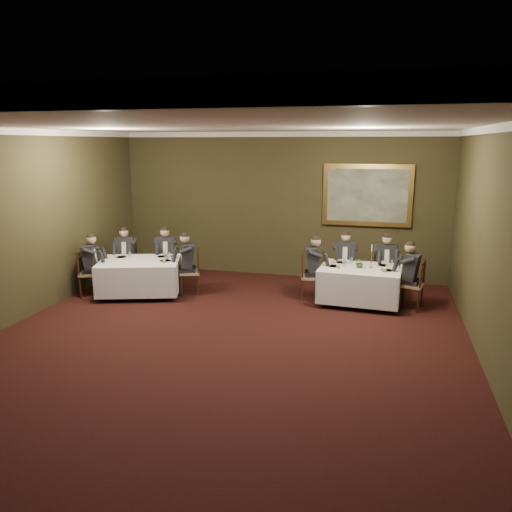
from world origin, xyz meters
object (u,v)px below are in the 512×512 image
at_px(chair_main_backleft, 344,278).
at_px(diner_main_endleft, 311,275).
at_px(diner_sec_endright, 190,271).
at_px(painting, 367,195).
at_px(table_main, 360,282).
at_px(chair_sec_endright, 190,281).
at_px(diner_main_endright, 412,284).
at_px(diner_sec_endleft, 90,272).
at_px(centerpiece, 360,262).
at_px(diner_main_backright, 385,272).
at_px(chair_main_backright, 384,281).
at_px(chair_main_endright, 411,295).
at_px(candlestick, 371,259).
at_px(chair_main_endleft, 310,286).
at_px(chair_sec_endleft, 90,283).
at_px(table_second, 140,274).
at_px(chair_sec_backright, 167,271).
at_px(diner_sec_backleft, 127,263).
at_px(diner_sec_backright, 166,262).
at_px(diner_main_backleft, 345,268).
at_px(chair_sec_backleft, 127,272).

relative_size(chair_main_backleft, diner_main_endleft, 0.74).
xyz_separation_m(diner_sec_endright, painting, (3.64, 2.01, 1.54)).
relative_size(table_main, chair_main_backleft, 1.70).
bearing_deg(chair_sec_endright, diner_main_endright, -109.91).
bearing_deg(diner_sec_endleft, centerpiece, 77.19).
height_order(diner_main_backright, chair_sec_endright, diner_main_backright).
relative_size(chair_main_backright, centerpiece, 4.11).
bearing_deg(chair_main_endright, candlestick, 97.08).
distance_m(diner_sec_endleft, painting, 6.46).
xyz_separation_m(table_main, candlestick, (0.20, 0.04, 0.50)).
bearing_deg(table_main, diner_main_endleft, 176.36).
xyz_separation_m(table_main, diner_sec_endleft, (-5.68, -0.88, 0.06)).
bearing_deg(chair_main_endleft, chair_sec_endleft, -88.39).
xyz_separation_m(chair_main_backright, painting, (-0.48, 0.97, 1.77)).
relative_size(diner_main_backright, chair_sec_endright, 1.35).
height_order(table_second, chair_sec_endleft, chair_sec_endleft).
distance_m(chair_sec_backright, centerpiece, 4.54).
bearing_deg(chair_main_backright, chair_sec_backright, -5.34).
distance_m(diner_main_backright, chair_main_endleft, 1.69).
distance_m(chair_main_backleft, diner_sec_backleft, 5.04).
distance_m(diner_sec_backleft, diner_sec_endleft, 1.06).
distance_m(chair_main_backright, diner_sec_backright, 4.99).
bearing_deg(painting, diner_sec_backright, -163.03).
xyz_separation_m(chair_sec_endright, painting, (3.63, 2.01, 1.77)).
bearing_deg(diner_main_backleft, candlestick, 122.67).
relative_size(diner_main_backleft, chair_sec_backright, 1.35).
distance_m(diner_main_backleft, diner_sec_endright, 3.43).
relative_size(chair_main_backleft, chair_main_endright, 1.00).
distance_m(chair_sec_endright, diner_sec_endright, 0.23).
relative_size(diner_main_backleft, chair_main_endleft, 1.35).
xyz_separation_m(diner_main_endleft, chair_sec_backright, (-3.48, 0.35, -0.23)).
xyz_separation_m(chair_sec_backleft, painting, (5.36, 1.63, 1.77)).
height_order(chair_main_backright, centerpiece, centerpiece).
xyz_separation_m(diner_main_endright, diner_sec_endleft, (-6.70, -0.82, 0.00)).
bearing_deg(diner_main_endleft, diner_main_endright, 76.49).
relative_size(diner_main_endleft, diner_sec_backright, 1.00).
relative_size(chair_sec_backleft, candlestick, 2.00).
bearing_deg(chair_main_backleft, table_second, 15.13).
relative_size(chair_main_backright, chair_sec_backleft, 1.00).
bearing_deg(table_main, chair_sec_endright, -176.38).
height_order(table_second, diner_sec_endleft, diner_sec_endleft).
xyz_separation_m(chair_sec_backright, painting, (4.49, 1.36, 1.77)).
height_order(diner_main_endright, diner_sec_backright, same).
xyz_separation_m(table_main, diner_main_endleft, (-1.01, 0.06, 0.06)).
xyz_separation_m(table_main, chair_sec_backright, (-4.49, 0.42, -0.17)).
distance_m(table_main, candlestick, 0.54).
bearing_deg(diner_sec_backright, diner_main_backright, 162.06).
relative_size(table_second, candlestick, 4.06).
height_order(chair_sec_endleft, diner_sec_endleft, diner_sec_endleft).
height_order(diner_sec_backleft, chair_sec_endleft, diner_sec_backleft).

